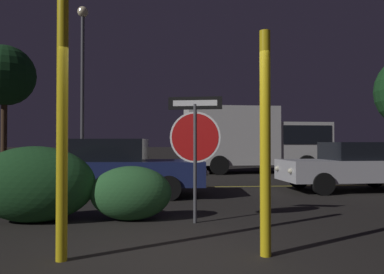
# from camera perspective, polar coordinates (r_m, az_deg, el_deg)

# --- Properties ---
(ground_plane) EXTENTS (260.00, 260.00, 0.00)m
(ground_plane) POSITION_cam_1_polar(r_m,az_deg,el_deg) (4.70, -4.04, -17.94)
(ground_plane) COLOR black
(road_center_stripe) EXTENTS (38.90, 0.12, 0.01)m
(road_center_stripe) POSITION_cam_1_polar(r_m,az_deg,el_deg) (11.76, -4.75, -7.65)
(road_center_stripe) COLOR gold
(road_center_stripe) RESTS_ON ground_plane
(stop_sign) EXTENTS (0.92, 0.24, 2.18)m
(stop_sign) POSITION_cam_1_polar(r_m,az_deg,el_deg) (6.47, 0.47, 0.23)
(stop_sign) COLOR #4C4C51
(stop_sign) RESTS_ON ground_plane
(yellow_pole_left) EXTENTS (0.13, 0.13, 3.32)m
(yellow_pole_left) POSITION_cam_1_polar(r_m,az_deg,el_deg) (4.66, -19.17, 2.64)
(yellow_pole_left) COLOR yellow
(yellow_pole_left) RESTS_ON ground_plane
(yellow_pole_right) EXTENTS (0.13, 0.13, 2.76)m
(yellow_pole_right) POSITION_cam_1_polar(r_m,az_deg,el_deg) (4.66, 11.10, -0.88)
(yellow_pole_right) COLOR yellow
(yellow_pole_right) RESTS_ON ground_plane
(hedge_bush_1) EXTENTS (2.09, 1.04, 1.32)m
(hedge_bush_1) POSITION_cam_1_polar(r_m,az_deg,el_deg) (7.10, -22.88, -6.64)
(hedge_bush_1) COLOR #1E4C23
(hedge_bush_1) RESTS_ON ground_plane
(hedge_bush_2) EXTENTS (1.45, 0.80, 0.97)m
(hedge_bush_2) POSITION_cam_1_polar(r_m,az_deg,el_deg) (6.83, -9.27, -8.44)
(hedge_bush_2) COLOR #2D6633
(hedge_bush_2) RESTS_ON ground_plane
(passing_car_2) EXTENTS (4.87, 2.22, 1.48)m
(passing_car_2) POSITION_cam_1_polar(r_m,az_deg,el_deg) (10.07, -11.78, -4.59)
(passing_car_2) COLOR navy
(passing_car_2) RESTS_ON ground_plane
(passing_car_3) EXTENTS (4.13, 1.89, 1.40)m
(passing_car_3) POSITION_cam_1_polar(r_m,az_deg,el_deg) (11.80, 23.14, -4.15)
(passing_car_3) COLOR silver
(passing_car_3) RESTS_ON ground_plane
(delivery_truck) EXTENTS (6.71, 2.68, 3.04)m
(delivery_truck) POSITION_cam_1_polar(r_m,az_deg,el_deg) (17.90, 9.67, -0.20)
(delivery_truck) COLOR silver
(delivery_truck) RESTS_ON ground_plane
(street_lamp) EXTENTS (0.48, 0.48, 7.53)m
(street_lamp) POSITION_cam_1_polar(r_m,az_deg,el_deg) (17.80, -16.34, 10.64)
(street_lamp) COLOR #4C4C51
(street_lamp) RESTS_ON ground_plane
(tree_0) EXTENTS (3.34, 3.34, 6.81)m
(tree_0) POSITION_cam_1_polar(r_m,az_deg,el_deg) (23.43, -26.67, 8.31)
(tree_0) COLOR #422D1E
(tree_0) RESTS_ON ground_plane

